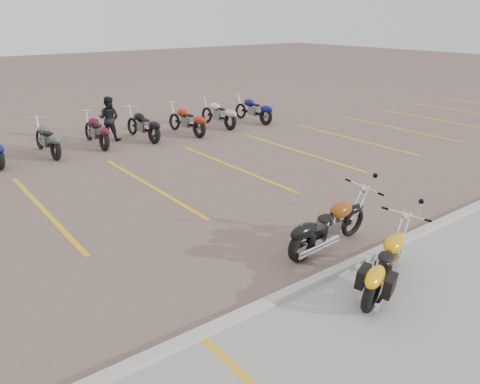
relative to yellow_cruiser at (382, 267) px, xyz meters
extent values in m
plane|color=#745A53|center=(-0.69, 2.75, -0.42)|extent=(100.00, 100.00, 0.00)
cube|color=#9E9B93|center=(-0.69, -1.75, -0.42)|extent=(60.00, 5.00, 0.01)
cube|color=#ADAAA3|center=(-0.69, 0.75, -0.36)|extent=(60.00, 0.18, 0.12)
torus|color=black|center=(0.72, 0.29, -0.12)|extent=(0.60, 0.32, 0.60)
torus|color=black|center=(-0.62, -0.24, -0.12)|extent=(0.65, 0.38, 0.64)
cube|color=black|center=(0.05, 0.02, -0.07)|extent=(1.16, 0.55, 0.09)
cube|color=slate|center=(0.01, 0.00, -0.01)|extent=(0.47, 0.40, 0.32)
ellipsoid|color=#E2A00B|center=(0.29, 0.12, 0.27)|extent=(0.61, 0.48, 0.28)
ellipsoid|color=black|center=(-0.10, -0.04, 0.23)|extent=(0.43, 0.36, 0.11)
torus|color=black|center=(1.14, 1.59, -0.11)|extent=(0.64, 0.15, 0.63)
torus|color=black|center=(-0.37, 1.48, -0.11)|extent=(0.68, 0.21, 0.67)
cube|color=black|center=(0.38, 1.53, -0.05)|extent=(1.27, 0.21, 0.10)
cube|color=slate|center=(0.33, 1.53, 0.01)|extent=(0.43, 0.32, 0.33)
ellipsoid|color=black|center=(0.65, 1.55, 0.30)|extent=(0.59, 0.35, 0.29)
ellipsoid|color=black|center=(0.21, 1.52, 0.26)|extent=(0.40, 0.28, 0.12)
imported|color=black|center=(0.44, 11.92, 0.35)|extent=(0.95, 0.95, 1.55)
camera|label=1|loc=(-5.80, -3.82, 3.78)|focal=35.00mm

